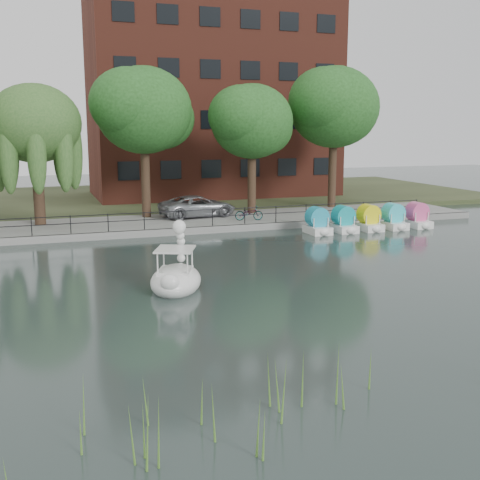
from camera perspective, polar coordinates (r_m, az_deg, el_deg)
ground_plane at (r=22.36m, az=2.15°, el=-5.16°), size 120.00×120.00×0.00m
promenade at (r=37.35m, az=-6.76°, el=1.54°), size 40.00×6.00×0.40m
kerb at (r=34.51m, az=-5.71°, el=0.80°), size 40.00×0.25×0.40m
land_strip at (r=50.99m, az=-10.16°, el=3.88°), size 60.00×22.00×0.36m
railing at (r=34.55m, az=-5.81°, el=2.40°), size 32.00×0.05×1.00m
apartment_building at (r=52.25m, az=-2.66°, el=14.29°), size 20.00×10.07×18.00m
willow_mid at (r=37.04m, az=-18.92°, el=10.37°), size 5.32×5.32×8.15m
broadleaf_center at (r=38.65m, az=-9.12°, el=12.00°), size 6.00×6.00×9.25m
broadleaf_right at (r=40.00m, az=1.14°, el=11.12°), size 5.40×5.40×8.32m
broadleaf_far at (r=43.58m, az=8.92°, el=12.29°), size 6.30×6.30×9.71m
minivan at (r=38.62m, az=-4.03°, el=3.37°), size 3.50×6.00×1.57m
bicycle at (r=37.11m, az=0.85°, el=2.65°), size 0.94×1.81×1.00m
swan_boat at (r=23.02m, az=-6.08°, el=-3.33°), size 2.89×3.48×2.53m
pedal_boat_row at (r=36.67m, az=12.12°, el=1.85°), size 7.95×1.70×1.40m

